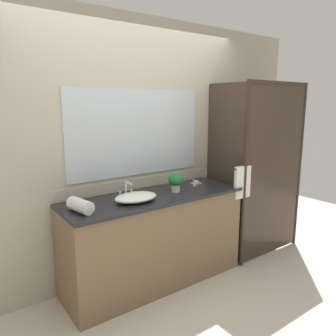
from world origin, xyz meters
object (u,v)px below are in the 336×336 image
at_px(soap_dish, 196,182).
at_px(faucet, 126,192).
at_px(sink_basin, 136,197).
at_px(potted_plant, 176,181).
at_px(rolled_towel_near_edge, 80,206).
at_px(amenity_bottle_shampoo, 194,182).
at_px(amenity_bottle_lotion, 178,184).

bearing_deg(soap_dish, faucet, 179.95).
distance_m(sink_basin, soap_dish, 0.88).
bearing_deg(potted_plant, faucet, 164.47).
bearing_deg(sink_basin, rolled_towel_near_edge, 179.62).
relative_size(potted_plant, soap_dish, 1.92).
height_order(faucet, amenity_bottle_shampoo, faucet).
bearing_deg(potted_plant, rolled_towel_near_edge, -177.75).
bearing_deg(amenity_bottle_lotion, sink_basin, -166.45).
bearing_deg(amenity_bottle_shampoo, faucet, 174.81).
relative_size(sink_basin, faucet, 2.36).
xyz_separation_m(amenity_bottle_shampoo, amenity_bottle_lotion, (-0.19, 0.04, 0.01)).
xyz_separation_m(soap_dish, amenity_bottle_shampoo, (-0.08, -0.07, 0.03)).
bearing_deg(potted_plant, amenity_bottle_lotion, 43.57).
distance_m(potted_plant, amenity_bottle_shampoo, 0.31).
distance_m(amenity_bottle_lotion, rolled_towel_near_edge, 1.11).
bearing_deg(faucet, amenity_bottle_lotion, -3.49).
distance_m(faucet, amenity_bottle_shampoo, 0.78).
xyz_separation_m(faucet, soap_dish, (0.86, -0.00, -0.03)).
relative_size(potted_plant, rolled_towel_near_edge, 0.79).
bearing_deg(amenity_bottle_shampoo, rolled_towel_near_edge, -175.48).
bearing_deg(sink_basin, faucet, 90.00).
xyz_separation_m(sink_basin, faucet, (-0.00, 0.18, 0.01)).
xyz_separation_m(faucet, rolled_towel_near_edge, (-0.52, -0.17, 0.01)).
height_order(sink_basin, amenity_bottle_shampoo, amenity_bottle_shampoo).
height_order(sink_basin, amenity_bottle_lotion, amenity_bottle_lotion).
relative_size(potted_plant, amenity_bottle_shampoo, 2.25).
bearing_deg(sink_basin, amenity_bottle_shampoo, 7.73).
height_order(potted_plant, amenity_bottle_lotion, potted_plant).
relative_size(sink_basin, soap_dish, 4.00).
bearing_deg(faucet, soap_dish, -0.05).
relative_size(sink_basin, potted_plant, 2.09).
distance_m(sink_basin, faucet, 0.18).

